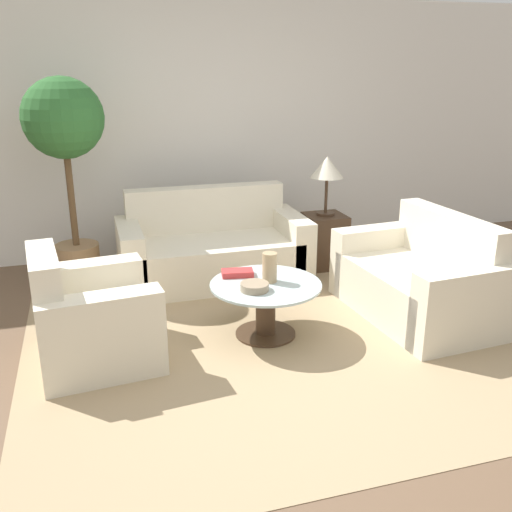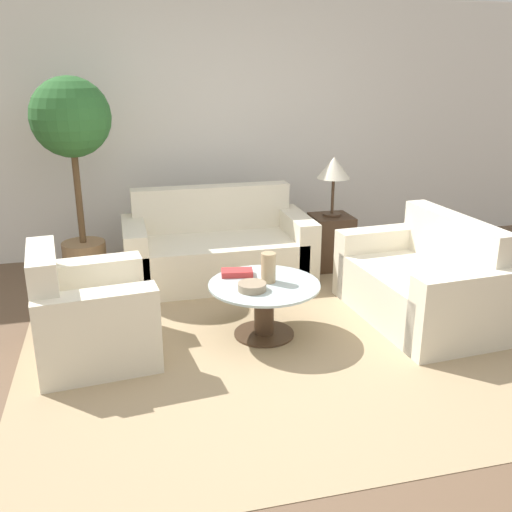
{
  "view_description": "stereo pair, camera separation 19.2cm",
  "coord_description": "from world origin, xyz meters",
  "px_view_note": "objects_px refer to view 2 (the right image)",
  "views": [
    {
      "loc": [
        -1.14,
        -3.08,
        1.95
      ],
      "look_at": [
        0.05,
        0.88,
        0.55
      ],
      "focal_mm": 40.0,
      "sensor_mm": 36.0,
      "label": 1
    },
    {
      "loc": [
        -0.95,
        -3.13,
        1.95
      ],
      "look_at": [
        0.05,
        0.88,
        0.55
      ],
      "focal_mm": 40.0,
      "sensor_mm": 36.0,
      "label": 2
    }
  ],
  "objects_px": {
    "coffee_table": "(264,302)",
    "loveseat": "(424,285)",
    "armchair": "(86,319)",
    "sofa_main": "(217,250)",
    "potted_plant": "(73,140)",
    "bowl": "(252,287)",
    "book_stack": "(237,273)",
    "vase": "(268,268)",
    "table_lamp": "(334,170)"
  },
  "relations": [
    {
      "from": "coffee_table",
      "to": "loveseat",
      "type": "bearing_deg",
      "value": 0.17
    },
    {
      "from": "armchair",
      "to": "loveseat",
      "type": "bearing_deg",
      "value": -95.79
    },
    {
      "from": "sofa_main",
      "to": "loveseat",
      "type": "bearing_deg",
      "value": -41.97
    },
    {
      "from": "sofa_main",
      "to": "potted_plant",
      "type": "relative_size",
      "value": 0.92
    },
    {
      "from": "armchair",
      "to": "bowl",
      "type": "bearing_deg",
      "value": -101.03
    },
    {
      "from": "sofa_main",
      "to": "book_stack",
      "type": "distance_m",
      "value": 1.1
    },
    {
      "from": "loveseat",
      "to": "coffee_table",
      "type": "height_order",
      "value": "loveseat"
    },
    {
      "from": "loveseat",
      "to": "book_stack",
      "type": "relative_size",
      "value": 5.6
    },
    {
      "from": "sofa_main",
      "to": "vase",
      "type": "bearing_deg",
      "value": -82.88
    },
    {
      "from": "coffee_table",
      "to": "bowl",
      "type": "relative_size",
      "value": 4.05
    },
    {
      "from": "loveseat",
      "to": "coffee_table",
      "type": "xyz_separation_m",
      "value": [
        -1.32,
        -0.0,
        -0.01
      ]
    },
    {
      "from": "armchair",
      "to": "bowl",
      "type": "xyz_separation_m",
      "value": [
        1.16,
        -0.1,
        0.17
      ]
    },
    {
      "from": "book_stack",
      "to": "vase",
      "type": "bearing_deg",
      "value": -34.14
    },
    {
      "from": "armchair",
      "to": "coffee_table",
      "type": "xyz_separation_m",
      "value": [
        1.28,
        0.0,
        -0.01
      ]
    },
    {
      "from": "potted_plant",
      "to": "bowl",
      "type": "relative_size",
      "value": 9.11
    },
    {
      "from": "table_lamp",
      "to": "potted_plant",
      "type": "bearing_deg",
      "value": 174.23
    },
    {
      "from": "armchair",
      "to": "potted_plant",
      "type": "distance_m",
      "value": 1.86
    },
    {
      "from": "table_lamp",
      "to": "book_stack",
      "type": "relative_size",
      "value": 2.27
    },
    {
      "from": "armchair",
      "to": "book_stack",
      "type": "bearing_deg",
      "value": -84.92
    },
    {
      "from": "coffee_table",
      "to": "book_stack",
      "type": "xyz_separation_m",
      "value": [
        -0.16,
        0.21,
        0.17
      ]
    },
    {
      "from": "loveseat",
      "to": "table_lamp",
      "type": "xyz_separation_m",
      "value": [
        -0.29,
        1.3,
        0.71
      ]
    },
    {
      "from": "coffee_table",
      "to": "potted_plant",
      "type": "bearing_deg",
      "value": 130.93
    },
    {
      "from": "potted_plant",
      "to": "book_stack",
      "type": "relative_size",
      "value": 7.32
    },
    {
      "from": "sofa_main",
      "to": "coffee_table",
      "type": "distance_m",
      "value": 1.31
    },
    {
      "from": "loveseat",
      "to": "table_lamp",
      "type": "relative_size",
      "value": 2.47
    },
    {
      "from": "loveseat",
      "to": "vase",
      "type": "xyz_separation_m",
      "value": [
        -1.28,
        0.03,
        0.25
      ]
    },
    {
      "from": "coffee_table",
      "to": "table_lamp",
      "type": "relative_size",
      "value": 1.43
    },
    {
      "from": "table_lamp",
      "to": "potted_plant",
      "type": "relative_size",
      "value": 0.31
    },
    {
      "from": "loveseat",
      "to": "vase",
      "type": "distance_m",
      "value": 1.31
    },
    {
      "from": "table_lamp",
      "to": "bowl",
      "type": "height_order",
      "value": "table_lamp"
    },
    {
      "from": "book_stack",
      "to": "potted_plant",
      "type": "bearing_deg",
      "value": 140.52
    },
    {
      "from": "vase",
      "to": "loveseat",
      "type": "bearing_deg",
      "value": -1.16
    },
    {
      "from": "armchair",
      "to": "table_lamp",
      "type": "bearing_deg",
      "value": -66.37
    },
    {
      "from": "sofa_main",
      "to": "coffee_table",
      "type": "bearing_deg",
      "value": -84.74
    },
    {
      "from": "armchair",
      "to": "vase",
      "type": "relative_size",
      "value": 4.22
    },
    {
      "from": "armchair",
      "to": "sofa_main",
      "type": "bearing_deg",
      "value": -47.46
    },
    {
      "from": "armchair",
      "to": "table_lamp",
      "type": "relative_size",
      "value": 1.63
    },
    {
      "from": "sofa_main",
      "to": "vase",
      "type": "height_order",
      "value": "sofa_main"
    },
    {
      "from": "bowl",
      "to": "book_stack",
      "type": "bearing_deg",
      "value": 97.14
    },
    {
      "from": "sofa_main",
      "to": "table_lamp",
      "type": "distance_m",
      "value": 1.35
    },
    {
      "from": "armchair",
      "to": "bowl",
      "type": "height_order",
      "value": "armchair"
    },
    {
      "from": "bowl",
      "to": "book_stack",
      "type": "xyz_separation_m",
      "value": [
        -0.04,
        0.32,
        -0.01
      ]
    },
    {
      "from": "vase",
      "to": "armchair",
      "type": "bearing_deg",
      "value": -178.53
    },
    {
      "from": "table_lamp",
      "to": "vase",
      "type": "xyz_separation_m",
      "value": [
        -0.99,
        -1.28,
        -0.46
      ]
    },
    {
      "from": "bowl",
      "to": "book_stack",
      "type": "distance_m",
      "value": 0.32
    },
    {
      "from": "armchair",
      "to": "book_stack",
      "type": "distance_m",
      "value": 1.15
    },
    {
      "from": "bowl",
      "to": "coffee_table",
      "type": "bearing_deg",
      "value": 42.03
    },
    {
      "from": "loveseat",
      "to": "table_lamp",
      "type": "distance_m",
      "value": 1.51
    },
    {
      "from": "coffee_table",
      "to": "potted_plant",
      "type": "height_order",
      "value": "potted_plant"
    },
    {
      "from": "coffee_table",
      "to": "table_lamp",
      "type": "bearing_deg",
      "value": 51.71
    }
  ]
}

